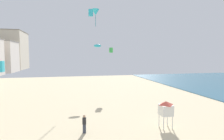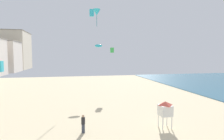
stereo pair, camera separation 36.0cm
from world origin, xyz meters
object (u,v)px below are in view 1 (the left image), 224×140
object	(u,v)px
kite_cyan_box	(91,13)
lifeguard_stand	(166,109)
kite_flyer	(84,123)
kite_green_box	(111,50)
kite_cyan_parafoil	(97,46)
kite_cyan_delta	(95,12)
kite_cyan_box_2	(0,67)

from	to	relation	value
kite_cyan_box	lifeguard_stand	bearing A→B (deg)	-73.03
kite_flyer	kite_green_box	size ratio (longest dim) A/B	1.74
lifeguard_stand	kite_green_box	xyz separation A→B (m)	(-1.31, 18.20, 6.13)
lifeguard_stand	kite_cyan_box	xyz separation A→B (m)	(-5.19, 17.02, 12.56)
kite_cyan_box	kite_cyan_parafoil	xyz separation A→B (m)	(1.17, 0.09, -5.70)
kite_cyan_box	kite_cyan_delta	bearing A→B (deg)	68.94
kite_cyan_box	kite_cyan_delta	world-z (taller)	kite_cyan_delta
kite_green_box	kite_flyer	bearing A→B (deg)	-109.70
kite_cyan_box_2	kite_cyan_delta	distance (m)	25.26
lifeguard_stand	kite_green_box	size ratio (longest dim) A/B	2.70
kite_cyan_parafoil	kite_cyan_delta	world-z (taller)	kite_cyan_delta
kite_cyan_delta	kite_flyer	bearing A→B (deg)	-100.70
lifeguard_stand	kite_cyan_box	distance (m)	21.78
kite_green_box	kite_cyan_delta	distance (m)	8.10
lifeguard_stand	kite_flyer	bearing A→B (deg)	178.55
kite_cyan_box_2	lifeguard_stand	bearing A→B (deg)	4.03
kite_cyan_parafoil	kite_green_box	world-z (taller)	kite_cyan_parafoil
lifeguard_stand	kite_cyan_parafoil	bearing A→B (deg)	105.17
kite_flyer	kite_cyan_parafoil	distance (m)	18.74
kite_cyan_parafoil	kite_cyan_box_2	distance (m)	20.67
kite_cyan_parafoil	kite_cyan_delta	size ratio (longest dim) A/B	0.40
kite_cyan_box	kite_cyan_parafoil	world-z (taller)	kite_cyan_box
kite_cyan_parafoil	kite_green_box	bearing A→B (deg)	21.89
lifeguard_stand	kite_cyan_box_2	distance (m)	14.37
kite_cyan_box_2	kite_cyan_delta	bearing A→B (deg)	65.34
kite_cyan_box_2	kite_cyan_delta	size ratio (longest dim) A/B	0.24
lifeguard_stand	kite_green_box	world-z (taller)	kite_green_box
kite_cyan_delta	kite_cyan_parafoil	bearing A→B (deg)	-92.17
kite_cyan_parafoil	kite_green_box	distance (m)	3.01
kite_flyer	lifeguard_stand	distance (m)	7.73
kite_flyer	kite_green_box	world-z (taller)	kite_green_box
kite_green_box	kite_cyan_delta	xyz separation A→B (m)	(-2.58, 2.19, 7.36)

